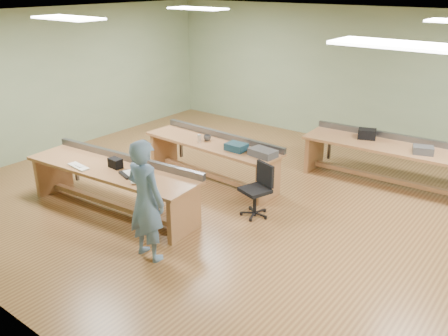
{
  "coord_description": "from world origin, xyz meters",
  "views": [
    {
      "loc": [
        3.94,
        -5.96,
        3.54
      ],
      "look_at": [
        -0.22,
        -0.6,
        0.8
      ],
      "focal_mm": 38.0,
      "sensor_mm": 36.0,
      "label": 1
    }
  ],
  "objects_px": {
    "parts_bin_teal": "(236,147)",
    "mug": "(207,138)",
    "workbench_front": "(114,178)",
    "drinks_can": "(199,138)",
    "workbench_back": "(393,155)",
    "task_chair": "(257,197)",
    "camera_bag": "(115,163)",
    "workbench_mid": "(213,152)",
    "person": "(146,200)",
    "parts_bin_grey": "(263,153)",
    "laptop_base": "(130,174)"
  },
  "relations": [
    {
      "from": "parts_bin_teal",
      "to": "mug",
      "type": "distance_m",
      "value": 0.75
    },
    {
      "from": "workbench_front",
      "to": "drinks_can",
      "type": "relative_size",
      "value": 23.68
    },
    {
      "from": "workbench_front",
      "to": "workbench_back",
      "type": "distance_m",
      "value": 4.93
    },
    {
      "from": "workbench_back",
      "to": "task_chair",
      "type": "bearing_deg",
      "value": -119.62
    },
    {
      "from": "camera_bag",
      "to": "task_chair",
      "type": "height_order",
      "value": "camera_bag"
    },
    {
      "from": "workbench_mid",
      "to": "mug",
      "type": "bearing_deg",
      "value": -177.61
    },
    {
      "from": "mug",
      "to": "camera_bag",
      "type": "bearing_deg",
      "value": -98.63
    },
    {
      "from": "workbench_front",
      "to": "person",
      "type": "xyz_separation_m",
      "value": [
        1.45,
        -0.64,
        0.28
      ]
    },
    {
      "from": "mug",
      "to": "parts_bin_grey",
      "type": "bearing_deg",
      "value": -2.98
    },
    {
      "from": "parts_bin_grey",
      "to": "mug",
      "type": "relative_size",
      "value": 3.38
    },
    {
      "from": "parts_bin_grey",
      "to": "mug",
      "type": "xyz_separation_m",
      "value": [
        -1.27,
        0.07,
        -0.01
      ]
    },
    {
      "from": "camera_bag",
      "to": "parts_bin_teal",
      "type": "distance_m",
      "value": 2.08
    },
    {
      "from": "person",
      "to": "task_chair",
      "type": "height_order",
      "value": "person"
    },
    {
      "from": "workbench_front",
      "to": "task_chair",
      "type": "distance_m",
      "value": 2.31
    },
    {
      "from": "workbench_front",
      "to": "workbench_mid",
      "type": "distance_m",
      "value": 1.99
    },
    {
      "from": "parts_bin_teal",
      "to": "parts_bin_grey",
      "type": "distance_m",
      "value": 0.53
    },
    {
      "from": "camera_bag",
      "to": "drinks_can",
      "type": "relative_size",
      "value": 1.67
    },
    {
      "from": "workbench_back",
      "to": "camera_bag",
      "type": "bearing_deg",
      "value": -132.95
    },
    {
      "from": "workbench_mid",
      "to": "person",
      "type": "relative_size",
      "value": 1.66
    },
    {
      "from": "drinks_can",
      "to": "camera_bag",
      "type": "bearing_deg",
      "value": -97.11
    },
    {
      "from": "workbench_front",
      "to": "drinks_can",
      "type": "xyz_separation_m",
      "value": [
        0.28,
        1.79,
        0.26
      ]
    },
    {
      "from": "workbench_mid",
      "to": "person",
      "type": "height_order",
      "value": "person"
    },
    {
      "from": "workbench_back",
      "to": "camera_bag",
      "type": "height_order",
      "value": "camera_bag"
    },
    {
      "from": "task_chair",
      "to": "mug",
      "type": "relative_size",
      "value": 6.4
    },
    {
      "from": "workbench_front",
      "to": "workbench_back",
      "type": "height_order",
      "value": "same"
    },
    {
      "from": "workbench_back",
      "to": "parts_bin_teal",
      "type": "distance_m",
      "value": 2.86
    },
    {
      "from": "workbench_back",
      "to": "mug",
      "type": "relative_size",
      "value": 24.29
    },
    {
      "from": "parts_bin_teal",
      "to": "drinks_can",
      "type": "distance_m",
      "value": 0.81
    },
    {
      "from": "workbench_back",
      "to": "task_chair",
      "type": "relative_size",
      "value": 3.8
    },
    {
      "from": "workbench_mid",
      "to": "laptop_base",
      "type": "bearing_deg",
      "value": -88.04
    },
    {
      "from": "laptop_base",
      "to": "camera_bag",
      "type": "height_order",
      "value": "camera_bag"
    },
    {
      "from": "parts_bin_teal",
      "to": "drinks_can",
      "type": "xyz_separation_m",
      "value": [
        -0.81,
        -0.04,
        0.0
      ]
    },
    {
      "from": "workbench_back",
      "to": "person",
      "type": "distance_m",
      "value": 4.76
    },
    {
      "from": "mug",
      "to": "drinks_can",
      "type": "distance_m",
      "value": 0.16
    },
    {
      "from": "workbench_back",
      "to": "parts_bin_teal",
      "type": "relative_size",
      "value": 9.21
    },
    {
      "from": "person",
      "to": "drinks_can",
      "type": "distance_m",
      "value": 2.7
    },
    {
      "from": "workbench_back",
      "to": "drinks_can",
      "type": "height_order",
      "value": "drinks_can"
    },
    {
      "from": "workbench_back",
      "to": "parts_bin_teal",
      "type": "xyz_separation_m",
      "value": [
        -2.09,
        -1.94,
        0.25
      ]
    },
    {
      "from": "parts_bin_teal",
      "to": "drinks_can",
      "type": "bearing_deg",
      "value": -177.17
    },
    {
      "from": "workbench_mid",
      "to": "parts_bin_teal",
      "type": "bearing_deg",
      "value": -7.08
    },
    {
      "from": "workbench_mid",
      "to": "laptop_base",
      "type": "xyz_separation_m",
      "value": [
        -0.02,
        -1.98,
        0.21
      ]
    },
    {
      "from": "task_chair",
      "to": "parts_bin_teal",
      "type": "xyz_separation_m",
      "value": [
        -0.84,
        0.58,
        0.5
      ]
    },
    {
      "from": "workbench_front",
      "to": "parts_bin_grey",
      "type": "height_order",
      "value": "parts_bin_grey"
    },
    {
      "from": "workbench_front",
      "to": "camera_bag",
      "type": "xyz_separation_m",
      "value": [
        0.06,
        0.02,
        0.26
      ]
    },
    {
      "from": "parts_bin_grey",
      "to": "drinks_can",
      "type": "distance_m",
      "value": 1.34
    },
    {
      "from": "laptop_base",
      "to": "person",
      "type": "bearing_deg",
      "value": -12.55
    },
    {
      "from": "workbench_back",
      "to": "laptop_base",
      "type": "bearing_deg",
      "value": -128.62
    },
    {
      "from": "workbench_mid",
      "to": "parts_bin_grey",
      "type": "height_order",
      "value": "parts_bin_grey"
    },
    {
      "from": "person",
      "to": "mug",
      "type": "bearing_deg",
      "value": -64.8
    },
    {
      "from": "workbench_front",
      "to": "laptop_base",
      "type": "relative_size",
      "value": 10.25
    }
  ]
}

